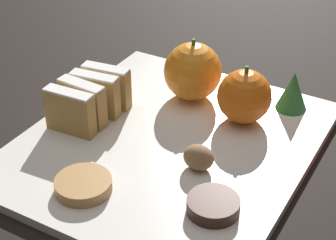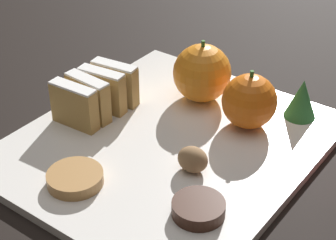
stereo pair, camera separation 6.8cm
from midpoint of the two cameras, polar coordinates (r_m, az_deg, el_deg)
ground_plane at (r=0.70m, az=-2.77°, el=-2.95°), size 6.00×6.00×0.00m
serving_platter at (r=0.70m, az=-2.78°, el=-2.56°), size 0.34×0.39×0.01m
stollen_slice_front at (r=0.71m, az=-12.64°, el=0.74°), size 0.07×0.02×0.06m
stollen_slice_second at (r=0.73m, az=-11.34°, el=1.65°), size 0.07×0.02×0.06m
stollen_slice_third at (r=0.74m, az=-10.02°, el=2.50°), size 0.07×0.03×0.06m
stollen_slice_fourth at (r=0.76m, az=-8.82°, el=3.33°), size 0.07×0.03×0.06m
orange_near at (r=0.77m, az=-0.01°, el=4.90°), size 0.08×0.08×0.09m
orange_far at (r=0.72m, az=5.10°, el=2.32°), size 0.07×0.07×0.08m
walnut at (r=0.64m, az=0.10°, el=-3.92°), size 0.04×0.03×0.03m
chocolate_cookie at (r=0.59m, az=1.31°, el=-8.79°), size 0.06×0.06×0.02m
gingerbread_cookie at (r=0.63m, az=-11.69°, el=-6.60°), size 0.06×0.06×0.01m
evergreen_sprig at (r=0.76m, az=10.08°, el=2.85°), size 0.04×0.04×0.05m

